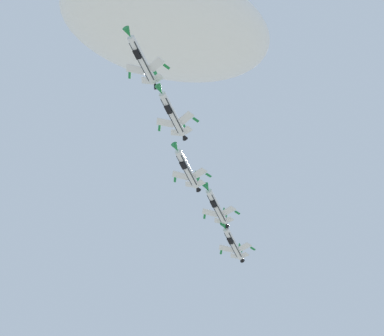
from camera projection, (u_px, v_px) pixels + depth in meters
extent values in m
ellipsoid|color=white|center=(167.00, 24.00, 219.90)|extent=(78.38, 43.92, 22.44)
cylinder|color=silver|center=(142.00, 60.00, 132.13)|extent=(8.68, 10.54, 1.70)
cube|color=#2D3338|center=(142.00, 61.00, 131.80)|extent=(7.35, 8.89, 0.73)
cone|color=#197A38|center=(128.00, 32.00, 128.00)|extent=(2.70, 2.86, 1.56)
cone|color=black|center=(155.00, 85.00, 136.02)|extent=(2.05, 2.10, 1.36)
ellipsoid|color=#192333|center=(138.00, 49.00, 131.05)|extent=(3.01, 3.35, 1.33)
cube|color=black|center=(137.00, 54.00, 130.31)|extent=(2.35, 2.52, 1.08)
cube|color=silver|center=(156.00, 64.00, 131.97)|extent=(3.43, 4.54, 1.20)
cube|color=#197A38|center=(167.00, 67.00, 131.74)|extent=(1.70, 1.21, 0.37)
cube|color=silver|center=(136.00, 69.00, 134.15)|extent=(4.39, 2.57, 1.20)
cube|color=#197A38|center=(130.00, 75.00, 135.66)|extent=(0.86, 1.67, 0.37)
cube|color=silver|center=(158.00, 78.00, 134.44)|extent=(2.57, 2.74, 0.68)
cube|color=silver|center=(146.00, 80.00, 135.71)|extent=(2.55, 2.22, 0.68)
cube|color=#197A38|center=(154.00, 73.00, 136.17)|extent=(2.23, 2.56, 2.57)
cylinder|color=silver|center=(173.00, 114.00, 139.18)|extent=(8.68, 10.54, 1.70)
cube|color=#2D3338|center=(172.00, 116.00, 138.84)|extent=(7.34, 8.89, 0.65)
cone|color=#197A38|center=(160.00, 90.00, 135.05)|extent=(2.70, 2.86, 1.56)
cone|color=black|center=(184.00, 136.00, 143.07)|extent=(2.05, 2.10, 1.36)
ellipsoid|color=#192333|center=(169.00, 104.00, 138.12)|extent=(2.97, 3.32, 1.28)
cube|color=black|center=(168.00, 109.00, 137.34)|extent=(2.32, 2.50, 1.03)
cube|color=silver|center=(186.00, 118.00, 139.13)|extent=(3.45, 4.58, 0.96)
cube|color=#197A38|center=(196.00, 120.00, 138.99)|extent=(1.70, 1.20, 0.34)
cube|color=silver|center=(166.00, 123.00, 141.08)|extent=(4.43, 2.57, 0.96)
cube|color=#197A38|center=(159.00, 128.00, 142.51)|extent=(0.85, 1.67, 0.34)
cube|color=silver|center=(187.00, 130.00, 141.55)|extent=(2.57, 2.75, 0.56)
cube|color=silver|center=(175.00, 132.00, 142.69)|extent=(2.57, 2.23, 0.56)
cube|color=#197A38|center=(182.00, 125.00, 143.26)|extent=(2.12, 2.47, 2.59)
cylinder|color=silver|center=(187.00, 169.00, 149.55)|extent=(8.68, 10.54, 1.70)
cube|color=#2D3338|center=(187.00, 170.00, 149.23)|extent=(7.35, 8.90, 0.77)
cone|color=#197A38|center=(176.00, 148.00, 145.43)|extent=(2.70, 2.86, 1.56)
cone|color=black|center=(197.00, 188.00, 153.45)|extent=(2.05, 2.10, 1.36)
ellipsoid|color=#192333|center=(184.00, 160.00, 148.47)|extent=(3.02, 3.36, 1.35)
cube|color=black|center=(183.00, 165.00, 147.75)|extent=(2.36, 2.53, 1.10)
cube|color=silver|center=(199.00, 173.00, 149.35)|extent=(3.42, 4.52, 1.30)
cube|color=#197A38|center=(209.00, 175.00, 149.08)|extent=(1.70, 1.21, 0.38)
cube|color=silver|center=(181.00, 175.00, 151.62)|extent=(4.37, 2.56, 1.30)
cube|color=#197A38|center=(175.00, 180.00, 153.17)|extent=(0.86, 1.67, 0.38)
cube|color=silver|center=(200.00, 183.00, 151.83)|extent=(2.56, 2.73, 0.73)
cube|color=silver|center=(190.00, 184.00, 153.16)|extent=(2.54, 2.22, 0.73)
cube|color=#197A38|center=(196.00, 178.00, 153.57)|extent=(2.28, 2.59, 2.56)
cylinder|color=silver|center=(217.00, 207.00, 157.58)|extent=(8.68, 10.54, 1.70)
cube|color=#2D3338|center=(217.00, 208.00, 157.25)|extent=(7.35, 8.89, 0.74)
cone|color=#197A38|center=(207.00, 188.00, 153.45)|extent=(2.70, 2.86, 1.56)
cone|color=black|center=(226.00, 224.00, 161.47)|extent=(2.05, 2.10, 1.36)
ellipsoid|color=#192333|center=(214.00, 198.00, 156.50)|extent=(3.01, 3.35, 1.33)
cube|color=black|center=(213.00, 203.00, 155.77)|extent=(2.35, 2.52, 1.08)
cube|color=silver|center=(228.00, 211.00, 157.42)|extent=(3.43, 4.54, 1.21)
cube|color=#197A38|center=(237.00, 213.00, 157.18)|extent=(1.70, 1.21, 0.37)
cube|color=silver|center=(210.00, 213.00, 159.60)|extent=(4.38, 2.57, 1.21)
cube|color=#197A38|center=(205.00, 216.00, 161.13)|extent=(0.86, 1.67, 0.37)
cube|color=silver|center=(229.00, 220.00, 159.88)|extent=(2.56, 2.73, 0.69)
cube|color=silver|center=(219.00, 221.00, 161.16)|extent=(2.55, 2.22, 0.69)
cube|color=#197A38|center=(225.00, 214.00, 161.62)|extent=(2.24, 2.56, 2.57)
cylinder|color=silver|center=(233.00, 243.00, 165.45)|extent=(8.68, 10.54, 1.70)
cube|color=#2D3338|center=(233.00, 245.00, 165.11)|extent=(7.34, 8.89, 0.71)
cone|color=#197A38|center=(224.00, 226.00, 161.32)|extent=(2.70, 2.86, 1.56)
cone|color=black|center=(242.00, 259.00, 169.34)|extent=(2.05, 2.10, 1.36)
ellipsoid|color=#192333|center=(230.00, 235.00, 164.38)|extent=(2.99, 3.34, 1.31)
cube|color=black|center=(230.00, 241.00, 163.63)|extent=(2.34, 2.51, 1.06)
cube|color=silver|center=(244.00, 247.00, 165.33)|extent=(3.44, 4.56, 1.11)
cube|color=#197A38|center=(253.00, 249.00, 165.13)|extent=(1.70, 1.20, 0.36)
cube|color=silver|center=(227.00, 249.00, 167.43)|extent=(4.40, 2.57, 1.11)
cube|color=#197A38|center=(221.00, 252.00, 168.91)|extent=(0.86, 1.67, 0.36)
cube|color=silver|center=(245.00, 255.00, 167.78)|extent=(2.57, 2.74, 0.64)
cube|color=silver|center=(234.00, 256.00, 169.00)|extent=(2.56, 2.23, 0.64)
cube|color=#197A38|center=(240.00, 250.00, 169.50)|extent=(2.19, 2.52, 2.58)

